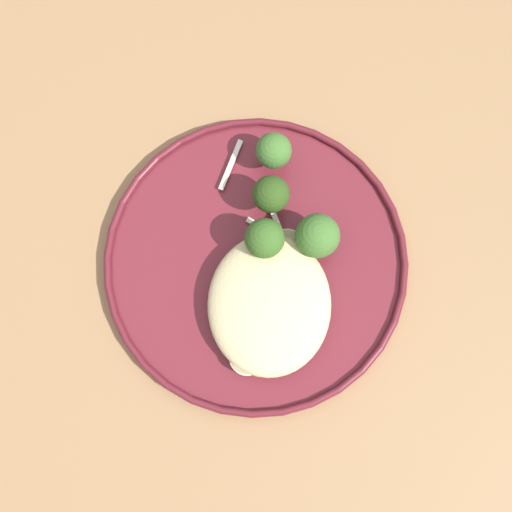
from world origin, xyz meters
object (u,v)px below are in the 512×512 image
object	(u,v)px
seared_scallop_rear_pale	(287,248)
seared_scallop_tilted_round	(250,280)
seared_scallop_center_golden	(268,306)
broccoli_floret_beside_noodles	(271,195)
seared_scallop_large_seared	(247,358)
dinner_plate	(256,258)
broccoli_floret_near_rim	(274,151)
broccoli_floret_left_leaning	(264,239)
broccoli_floret_tall_stalk	(318,236)

from	to	relation	value
seared_scallop_rear_pale	seared_scallop_tilted_round	bearing A→B (deg)	132.51
seared_scallop_center_golden	broccoli_floret_beside_noodles	distance (m)	0.10
seared_scallop_rear_pale	seared_scallop_large_seared	size ratio (longest dim) A/B	1.08
dinner_plate	broccoli_floret_near_rim	distance (m)	0.10
broccoli_floret_left_leaning	broccoli_floret_near_rim	world-z (taller)	broccoli_floret_left_leaning
seared_scallop_rear_pale	seared_scallop_large_seared	world-z (taller)	same
seared_scallop_large_seared	broccoli_floret_beside_noodles	size ratio (longest dim) A/B	0.58
broccoli_floret_near_rim	broccoli_floret_tall_stalk	size ratio (longest dim) A/B	0.90
broccoli_floret_beside_noodles	seared_scallop_large_seared	bearing A→B (deg)	173.22
broccoli_floret_near_rim	broccoli_floret_tall_stalk	distance (m)	0.09
dinner_plate	seared_scallop_center_golden	size ratio (longest dim) A/B	8.53
seared_scallop_center_golden	seared_scallop_rear_pale	size ratio (longest dim) A/B	0.96
broccoli_floret_beside_noodles	broccoli_floret_near_rim	world-z (taller)	broccoli_floret_beside_noodles
seared_scallop_center_golden	seared_scallop_large_seared	bearing A→B (deg)	159.46
seared_scallop_tilted_round	broccoli_floret_left_leaning	world-z (taller)	broccoli_floret_left_leaning
dinner_plate	broccoli_floret_left_leaning	world-z (taller)	broccoli_floret_left_leaning
seared_scallop_rear_pale	broccoli_floret_beside_noodles	bearing A→B (deg)	20.65
dinner_plate	broccoli_floret_tall_stalk	xyz separation A→B (m)	(0.02, -0.06, 0.03)
dinner_plate	seared_scallop_large_seared	bearing A→B (deg)	176.82
seared_scallop_rear_pale	broccoli_floret_near_rim	size ratio (longest dim) A/B	0.72
broccoli_floret_near_rim	seared_scallop_center_golden	bearing A→B (deg)	179.51
seared_scallop_center_golden	broccoli_floret_tall_stalk	size ratio (longest dim) A/B	0.63
seared_scallop_tilted_round	broccoli_floret_near_rim	size ratio (longest dim) A/B	0.66
seared_scallop_center_golden	broccoli_floret_tall_stalk	world-z (taller)	broccoli_floret_tall_stalk
seared_scallop_tilted_round	broccoli_floret_tall_stalk	bearing A→B (deg)	-57.40
broccoli_floret_tall_stalk	broccoli_floret_left_leaning	bearing A→B (deg)	95.93
seared_scallop_tilted_round	broccoli_floret_left_leaning	bearing A→B (deg)	-20.32
dinner_plate	seared_scallop_rear_pale	xyz separation A→B (m)	(0.01, -0.03, 0.01)
broccoli_floret_near_rim	broccoli_floret_left_leaning	bearing A→B (deg)	175.70
broccoli_floret_left_leaning	seared_scallop_large_seared	bearing A→B (deg)	173.15
broccoli_floret_left_leaning	broccoli_floret_tall_stalk	bearing A→B (deg)	-84.07
seared_scallop_large_seared	broccoli_floret_beside_noodles	world-z (taller)	broccoli_floret_beside_noodles
dinner_plate	broccoli_floret_beside_noodles	distance (m)	0.07
dinner_plate	seared_scallop_large_seared	size ratio (longest dim) A/B	8.88
seared_scallop_center_golden	seared_scallop_tilted_round	bearing A→B (deg)	37.03
seared_scallop_rear_pale	broccoli_floret_left_leaning	bearing A→B (deg)	82.99
seared_scallop_large_seared	dinner_plate	bearing A→B (deg)	-3.18
seared_scallop_center_golden	seared_scallop_large_seared	size ratio (longest dim) A/B	1.04
seared_scallop_large_seared	seared_scallop_center_golden	bearing A→B (deg)	-20.54
broccoli_floret_beside_noodles	broccoli_floret_tall_stalk	bearing A→B (deg)	-130.14
seared_scallop_tilted_round	broccoli_floret_tall_stalk	world-z (taller)	broccoli_floret_tall_stalk
seared_scallop_large_seared	broccoli_floret_near_rim	bearing A→B (deg)	-5.70
broccoli_floret_near_rim	broccoli_floret_tall_stalk	world-z (taller)	broccoli_floret_tall_stalk
seared_scallop_center_golden	dinner_plate	bearing A→B (deg)	15.06
seared_scallop_rear_pale	broccoli_floret_tall_stalk	size ratio (longest dim) A/B	0.65
broccoli_floret_beside_noodles	broccoli_floret_tall_stalk	size ratio (longest dim) A/B	1.04
seared_scallop_tilted_round	broccoli_floret_near_rim	world-z (taller)	broccoli_floret_near_rim
seared_scallop_large_seared	broccoli_floret_left_leaning	size ratio (longest dim) A/B	0.57
dinner_plate	seared_scallop_large_seared	world-z (taller)	seared_scallop_large_seared
seared_scallop_rear_pale	broccoli_floret_near_rim	world-z (taller)	broccoli_floret_near_rim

